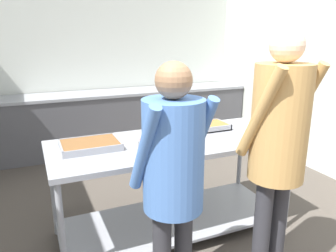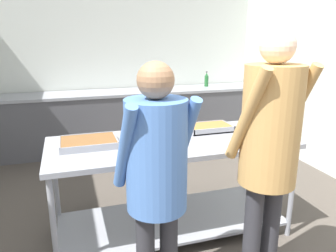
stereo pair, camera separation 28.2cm
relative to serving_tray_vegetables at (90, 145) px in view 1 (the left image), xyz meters
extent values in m
cube|color=silver|center=(0.71, 2.77, 0.43)|extent=(4.65, 0.06, 2.65)
cube|color=silver|center=(3.01, 0.63, 0.43)|extent=(0.06, 4.39, 2.65)
cube|color=#4C4C51|center=(0.71, 2.40, -0.47)|extent=(4.49, 0.62, 0.85)
cube|color=gray|center=(0.71, 2.40, -0.02)|extent=(4.49, 0.65, 0.04)
cube|color=black|center=(1.30, 2.40, -0.01)|extent=(0.43, 0.37, 0.02)
cube|color=gray|center=(0.68, -0.07, -0.05)|extent=(2.05, 0.84, 0.04)
cube|color=gray|center=(0.68, -0.07, -0.77)|extent=(1.97, 0.76, 0.02)
cylinder|color=gray|center=(-0.30, -0.44, -0.48)|extent=(0.04, 0.04, 0.83)
cylinder|color=gray|center=(1.65, -0.44, -0.48)|extent=(0.04, 0.04, 0.83)
cylinder|color=gray|center=(-0.30, 0.30, -0.48)|extent=(0.04, 0.04, 0.83)
cylinder|color=gray|center=(1.65, 0.30, -0.48)|extent=(0.04, 0.04, 0.83)
cube|color=gray|center=(0.00, 0.00, -0.02)|extent=(0.45, 0.34, 0.01)
cube|color=brown|center=(0.00, 0.00, 0.01)|extent=(0.43, 0.31, 0.04)
cube|color=gray|center=(0.00, -0.16, 0.00)|extent=(0.45, 0.01, 0.05)
cube|color=gray|center=(0.00, 0.16, 0.00)|extent=(0.45, 0.01, 0.05)
cube|color=gray|center=(-0.22, 0.00, 0.00)|extent=(0.01, 0.34, 0.05)
cube|color=gray|center=(0.22, 0.00, 0.00)|extent=(0.01, 0.34, 0.05)
cylinder|color=gray|center=(0.45, -0.21, 0.01)|extent=(0.23, 0.23, 0.08)
cylinder|color=#B7472D|center=(0.45, -0.21, 0.05)|extent=(0.21, 0.21, 0.01)
cylinder|color=black|center=(0.63, -0.21, 0.04)|extent=(0.14, 0.02, 0.02)
cylinder|color=#B2B2B7|center=(0.77, 0.10, 0.00)|extent=(0.20, 0.20, 0.05)
sphere|color=#2D702D|center=(0.80, 0.10, 0.04)|extent=(0.05, 0.05, 0.05)
sphere|color=#2D702D|center=(0.75, 0.15, 0.04)|extent=(0.05, 0.05, 0.05)
sphere|color=#2D702D|center=(0.73, 0.07, 0.04)|extent=(0.05, 0.05, 0.05)
cube|color=gray|center=(1.10, 0.11, -0.02)|extent=(0.41, 0.27, 0.01)
cube|color=#9E6B33|center=(1.10, 0.11, 0.01)|extent=(0.38, 0.24, 0.04)
cube|color=gray|center=(1.10, -0.02, 0.00)|extent=(0.41, 0.01, 0.05)
cube|color=gray|center=(1.10, 0.24, 0.00)|extent=(0.41, 0.01, 0.05)
cube|color=gray|center=(0.91, 0.11, 0.00)|extent=(0.01, 0.27, 0.05)
cube|color=gray|center=(1.30, 0.11, 0.00)|extent=(0.01, 0.27, 0.05)
cylinder|color=white|center=(1.46, -0.11, -0.02)|extent=(0.24, 0.24, 0.01)
cylinder|color=white|center=(1.46, -0.11, -0.01)|extent=(0.24, 0.24, 0.01)
cylinder|color=white|center=(1.46, -0.11, 0.00)|extent=(0.23, 0.23, 0.01)
cylinder|color=white|center=(1.46, -0.11, 0.02)|extent=(0.23, 0.23, 0.01)
cylinder|color=#4770B2|center=(0.14, -0.89, 0.24)|extent=(0.13, 0.31, 0.54)
cylinder|color=#4770B2|center=(0.52, -0.82, 0.24)|extent=(0.13, 0.31, 0.54)
cylinder|color=#4770B2|center=(0.33, -0.86, 0.16)|extent=(0.36, 0.36, 0.67)
sphere|color=#8C6647|center=(0.33, -0.86, 0.60)|extent=(0.21, 0.21, 0.21)
cylinder|color=#2D2D33|center=(0.96, -0.93, -0.49)|extent=(0.12, 0.12, 0.81)
cylinder|color=#2D2D33|center=(1.13, -0.90, -0.49)|extent=(0.12, 0.12, 0.81)
cylinder|color=tan|center=(0.86, -0.95, 0.38)|extent=(0.12, 0.34, 0.61)
cylinder|color=tan|center=(1.23, -0.89, 0.38)|extent=(0.12, 0.34, 0.61)
cylinder|color=tan|center=(1.04, -0.92, 0.29)|extent=(0.36, 0.36, 0.75)
sphere|color=beige|center=(1.04, -0.92, 0.77)|extent=(0.21, 0.21, 0.21)
cylinder|color=#23602D|center=(2.12, 2.46, 0.08)|extent=(0.07, 0.07, 0.17)
cone|color=#23602D|center=(2.12, 2.46, 0.20)|extent=(0.06, 0.06, 0.07)
cylinder|color=black|center=(2.12, 2.46, 0.24)|extent=(0.03, 0.03, 0.02)
camera|label=1|loc=(-0.40, -2.48, 0.84)|focal=35.00mm
camera|label=2|loc=(-0.14, -2.57, 0.84)|focal=35.00mm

